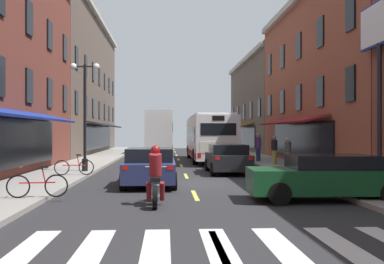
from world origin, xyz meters
name	(u,v)px	position (x,y,z in m)	size (l,w,h in m)	color
ground_plane	(189,184)	(0.00, 0.00, -0.05)	(34.80, 80.00, 0.10)	#28282B
lane_centre_dashes	(190,184)	(0.00, -0.25, 0.00)	(0.14, 73.90, 0.01)	#DBCC4C
crosswalk_near	(218,246)	(0.00, -10.00, 0.00)	(7.10, 2.80, 0.01)	silver
sidewalk_left	(38,182)	(-5.90, 0.00, 0.07)	(3.00, 80.00, 0.14)	gray
sidewalk_right	(335,181)	(5.90, 0.00, 0.07)	(3.00, 80.00, 0.14)	gray
billboard_sign	(379,42)	(7.05, -1.42, 5.38)	(0.40, 3.06, 6.82)	black
transit_bus	(209,137)	(2.07, 13.87, 1.68)	(2.66, 11.99, 3.19)	white
box_truck	(159,133)	(-1.54, 24.42, 1.99)	(2.52, 7.13, 3.93)	white
sedan_near	(228,159)	(2.11, 4.27, 0.73)	(1.97, 4.37, 1.42)	black
sedan_mid	(327,177)	(3.82, -4.83, 0.70)	(4.58, 2.15, 1.35)	#144723
sedan_far	(162,144)	(-1.40, 33.36, 0.73)	(1.90, 4.65, 1.43)	silver
sedan_rear	(150,166)	(-1.53, -0.65, 0.72)	(1.98, 4.54, 1.42)	navy
motorcycle_rider	(156,180)	(-1.21, -5.42, 0.71)	(0.62, 2.07, 1.66)	black
bicycle_near	(38,185)	(-4.61, -4.73, 0.50)	(1.71, 0.48, 0.91)	black
bicycle_mid	(74,167)	(-4.96, 2.27, 0.50)	(1.71, 0.48, 0.91)	black
pedestrian_mid	(288,151)	(5.93, 7.24, 0.95)	(0.36, 0.36, 1.59)	#B29947
pedestrian_far	(274,149)	(5.48, 8.60, 1.01)	(0.36, 0.36, 1.69)	#B29947
pedestrian_rear	(258,146)	(5.15, 11.65, 1.09)	(0.36, 0.36, 1.83)	navy
street_lamp_twin	(85,111)	(-4.86, 4.32, 3.04)	(1.42, 0.32, 5.23)	black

